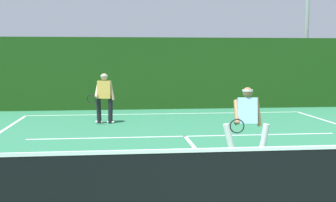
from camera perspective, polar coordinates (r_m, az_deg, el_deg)
The scene contains 9 objects.
court_line_baseline_far at distance 17.04m, azimuth -0.23°, elevation -1.65°, with size 10.52×0.10×0.01m, color white.
court_line_service at distance 12.28m, azimuth 2.21°, elevation -4.55°, with size 8.57×0.10×0.01m, color white.
court_line_centre at distance 9.27m, azimuth 5.12°, elevation -7.97°, with size 0.10×6.40×0.01m, color white.
tennis_net at distance 6.15m, azimuth 11.22°, elevation -10.28°, with size 11.52×0.09×1.09m.
player_near at distance 9.51m, azimuth 10.12°, elevation -2.48°, with size 1.00×0.86×1.56m.
player_far at distance 14.68m, azimuth -8.22°, elevation 0.65°, with size 0.88×0.87×1.65m.
tennis_ball at distance 9.88m, azimuth -11.54°, elevation -7.03°, with size 0.07×0.07×0.07m, color #D1E033.
back_fence_windscreen at distance 18.46m, azimuth -0.75°, elevation 3.56°, with size 19.34×0.12×2.98m, color #1A4312.
light_pole at distance 21.68m, azimuth 17.52°, elevation 11.99°, with size 0.55×0.44×7.60m.
Camera 1 is at (-1.81, -5.62, 2.20)m, focal length 47.36 mm.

